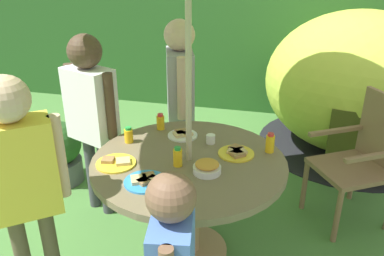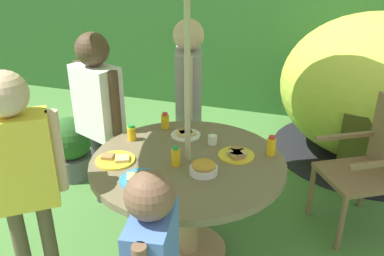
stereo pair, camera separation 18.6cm
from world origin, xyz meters
name	(u,v)px [view 1 (the left image)]	position (x,y,z in m)	size (l,w,h in m)	color
ground_plane	(189,252)	(0.00, 0.00, -0.01)	(10.00, 10.00, 0.02)	#477A38
hedge_backdrop	(248,21)	(0.00, 3.04, 1.09)	(9.00, 0.70, 2.17)	#285623
garden_table	(189,180)	(0.00, 0.00, 0.58)	(1.21, 1.21, 0.72)	tan
wooden_chair	(364,155)	(1.15, 0.69, 0.54)	(0.66, 0.65, 0.98)	brown
dome_tent	(357,83)	(1.23, 1.97, 0.69)	(1.93, 1.93, 1.40)	#B2C63F
potted_plant	(60,152)	(-1.33, 0.63, 0.29)	(0.39, 0.39, 0.57)	#595960
child_in_grey_shirt	(180,84)	(-0.29, 0.87, 0.91)	(0.31, 0.46, 1.43)	navy
child_in_white_shirt	(91,105)	(-0.81, 0.32, 0.89)	(0.44, 0.32, 1.40)	#3F3F47
child_in_yellow_shirt	(20,169)	(-0.75, -0.59, 0.88)	(0.40, 0.38, 1.38)	brown
snack_bowl	(207,167)	(0.14, -0.12, 0.76)	(0.17, 0.17, 0.08)	white
plate_near_right	(116,163)	(-0.41, -0.16, 0.73)	(0.24, 0.24, 0.03)	yellow
plate_center_front	(183,135)	(-0.13, 0.32, 0.73)	(0.21, 0.21, 0.03)	white
plate_far_right	(145,181)	(-0.17, -0.31, 0.73)	(0.24, 0.24, 0.03)	#338CD8
plate_near_left	(236,153)	(0.28, 0.14, 0.73)	(0.23, 0.23, 0.03)	yellow
juice_bottle_far_left	(160,122)	(-0.31, 0.40, 0.78)	(0.06, 0.06, 0.12)	yellow
juice_bottle_center_back	(270,143)	(0.48, 0.23, 0.78)	(0.06, 0.06, 0.13)	yellow
juice_bottle_mid_left	(178,157)	(-0.05, -0.09, 0.78)	(0.06, 0.06, 0.12)	yellow
juice_bottle_mid_right	(129,135)	(-0.45, 0.14, 0.77)	(0.06, 0.06, 0.11)	yellow
cup_near	(211,139)	(0.09, 0.26, 0.75)	(0.06, 0.06, 0.06)	white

